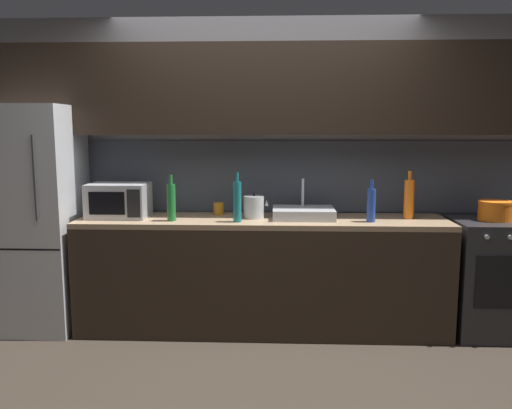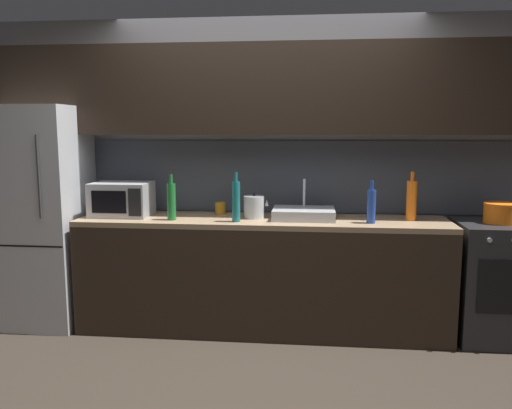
{
  "view_description": "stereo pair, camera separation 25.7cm",
  "coord_description": "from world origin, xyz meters",
  "px_view_note": "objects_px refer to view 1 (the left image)",
  "views": [
    {
      "loc": [
        0.11,
        -3.12,
        1.6
      ],
      "look_at": [
        -0.05,
        0.9,
        1.01
      ],
      "focal_mm": 36.56,
      "sensor_mm": 36.0,
      "label": 1
    },
    {
      "loc": [
        0.37,
        -3.11,
        1.6
      ],
      "look_at": [
        -0.05,
        0.9,
        1.01
      ],
      "focal_mm": 36.56,
      "sensor_mm": 36.0,
      "label": 2
    }
  ],
  "objects_px": {
    "microwave": "(119,200)",
    "kettle": "(254,207)",
    "refrigerator": "(35,218)",
    "wine_bottle_green": "(171,202)",
    "mug_amber": "(219,209)",
    "wine_bottle_teal": "(237,201)",
    "wine_bottle_orange": "(409,199)",
    "oven_range": "(489,277)",
    "cooking_pot": "(495,210)",
    "wine_bottle_blue": "(371,205)"
  },
  "relations": [
    {
      "from": "microwave",
      "to": "kettle",
      "type": "bearing_deg",
      "value": 0.08
    },
    {
      "from": "refrigerator",
      "to": "kettle",
      "type": "relative_size",
      "value": 8.96
    },
    {
      "from": "microwave",
      "to": "refrigerator",
      "type": "bearing_deg",
      "value": -178.45
    },
    {
      "from": "wine_bottle_green",
      "to": "mug_amber",
      "type": "bearing_deg",
      "value": 43.44
    },
    {
      "from": "wine_bottle_green",
      "to": "wine_bottle_teal",
      "type": "distance_m",
      "value": 0.51
    },
    {
      "from": "wine_bottle_orange",
      "to": "oven_range",
      "type": "bearing_deg",
      "value": -3.83
    },
    {
      "from": "mug_amber",
      "to": "cooking_pot",
      "type": "relative_size",
      "value": 0.38
    },
    {
      "from": "wine_bottle_teal",
      "to": "mug_amber",
      "type": "xyz_separation_m",
      "value": [
        -0.18,
        0.33,
        -0.11
      ]
    },
    {
      "from": "refrigerator",
      "to": "wine_bottle_orange",
      "type": "bearing_deg",
      "value": 0.8
    },
    {
      "from": "refrigerator",
      "to": "cooking_pot",
      "type": "xyz_separation_m",
      "value": [
        3.61,
        0.0,
        0.09
      ]
    },
    {
      "from": "wine_bottle_blue",
      "to": "wine_bottle_teal",
      "type": "relative_size",
      "value": 0.85
    },
    {
      "from": "microwave",
      "to": "wine_bottle_orange",
      "type": "relative_size",
      "value": 1.23
    },
    {
      "from": "oven_range",
      "to": "kettle",
      "type": "distance_m",
      "value": 1.93
    },
    {
      "from": "wine_bottle_teal",
      "to": "refrigerator",
      "type": "bearing_deg",
      "value": 174.41
    },
    {
      "from": "wine_bottle_green",
      "to": "mug_amber",
      "type": "height_order",
      "value": "wine_bottle_green"
    },
    {
      "from": "wine_bottle_orange",
      "to": "wine_bottle_teal",
      "type": "xyz_separation_m",
      "value": [
        -1.33,
        -0.2,
        0.0
      ]
    },
    {
      "from": "refrigerator",
      "to": "cooking_pot",
      "type": "bearing_deg",
      "value": 0.0
    },
    {
      "from": "refrigerator",
      "to": "wine_bottle_blue",
      "type": "bearing_deg",
      "value": -2.48
    },
    {
      "from": "cooking_pot",
      "to": "microwave",
      "type": "bearing_deg",
      "value": 179.64
    },
    {
      "from": "refrigerator",
      "to": "kettle",
      "type": "bearing_deg",
      "value": 0.65
    },
    {
      "from": "refrigerator",
      "to": "microwave",
      "type": "height_order",
      "value": "refrigerator"
    },
    {
      "from": "wine_bottle_blue",
      "to": "wine_bottle_green",
      "type": "xyz_separation_m",
      "value": [
        -1.51,
        -0.02,
        0.02
      ]
    },
    {
      "from": "microwave",
      "to": "wine_bottle_blue",
      "type": "distance_m",
      "value": 1.97
    },
    {
      "from": "wine_bottle_teal",
      "to": "wine_bottle_blue",
      "type": "bearing_deg",
      "value": 2.61
    },
    {
      "from": "refrigerator",
      "to": "mug_amber",
      "type": "height_order",
      "value": "refrigerator"
    },
    {
      "from": "cooking_pot",
      "to": "wine_bottle_orange",
      "type": "bearing_deg",
      "value": 176.37
    },
    {
      "from": "kettle",
      "to": "wine_bottle_teal",
      "type": "relative_size",
      "value": 0.53
    },
    {
      "from": "wine_bottle_green",
      "to": "oven_range",
      "type": "bearing_deg",
      "value": 3.07
    },
    {
      "from": "microwave",
      "to": "mug_amber",
      "type": "bearing_deg",
      "value": 11.37
    },
    {
      "from": "refrigerator",
      "to": "wine_bottle_teal",
      "type": "height_order",
      "value": "refrigerator"
    },
    {
      "from": "kettle",
      "to": "cooking_pot",
      "type": "xyz_separation_m",
      "value": [
        1.86,
        -0.02,
        -0.01
      ]
    },
    {
      "from": "wine_bottle_blue",
      "to": "oven_range",
      "type": "bearing_deg",
      "value": 6.74
    },
    {
      "from": "mug_amber",
      "to": "wine_bottle_teal",
      "type": "bearing_deg",
      "value": -61.79
    },
    {
      "from": "wine_bottle_teal",
      "to": "kettle",
      "type": "bearing_deg",
      "value": 57.0
    },
    {
      "from": "wine_bottle_orange",
      "to": "wine_bottle_blue",
      "type": "bearing_deg",
      "value": -153.97
    },
    {
      "from": "oven_range",
      "to": "wine_bottle_green",
      "type": "xyz_separation_m",
      "value": [
        -2.47,
        -0.13,
        0.6
      ]
    },
    {
      "from": "cooking_pot",
      "to": "oven_range",
      "type": "bearing_deg",
      "value": -173.6
    },
    {
      "from": "refrigerator",
      "to": "wine_bottle_green",
      "type": "bearing_deg",
      "value": -6.75
    },
    {
      "from": "refrigerator",
      "to": "wine_bottle_orange",
      "type": "relative_size",
      "value": 4.75
    },
    {
      "from": "wine_bottle_orange",
      "to": "cooking_pot",
      "type": "bearing_deg",
      "value": -3.63
    },
    {
      "from": "microwave",
      "to": "mug_amber",
      "type": "relative_size",
      "value": 4.7
    },
    {
      "from": "wine_bottle_green",
      "to": "wine_bottle_orange",
      "type": "distance_m",
      "value": 1.84
    },
    {
      "from": "oven_range",
      "to": "wine_bottle_orange",
      "type": "distance_m",
      "value": 0.88
    },
    {
      "from": "wine_bottle_orange",
      "to": "cooking_pot",
      "type": "xyz_separation_m",
      "value": [
        0.65,
        -0.04,
        -0.08
      ]
    },
    {
      "from": "microwave",
      "to": "wine_bottle_blue",
      "type": "relative_size",
      "value": 1.44
    },
    {
      "from": "wine_bottle_teal",
      "to": "wine_bottle_orange",
      "type": "bearing_deg",
      "value": 8.64
    },
    {
      "from": "oven_range",
      "to": "microwave",
      "type": "distance_m",
      "value": 2.98
    },
    {
      "from": "wine_bottle_blue",
      "to": "wine_bottle_green",
      "type": "distance_m",
      "value": 1.51
    },
    {
      "from": "refrigerator",
      "to": "wine_bottle_orange",
      "type": "height_order",
      "value": "refrigerator"
    },
    {
      "from": "refrigerator",
      "to": "oven_range",
      "type": "distance_m",
      "value": 3.63
    }
  ]
}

